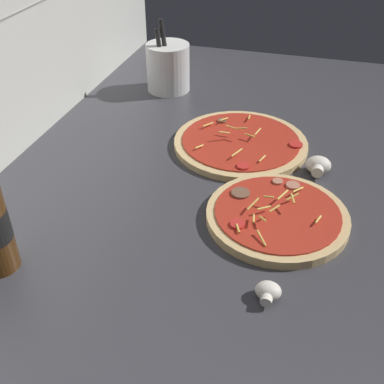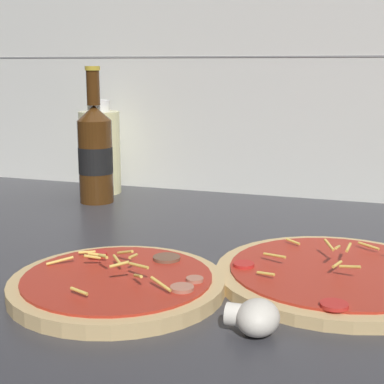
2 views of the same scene
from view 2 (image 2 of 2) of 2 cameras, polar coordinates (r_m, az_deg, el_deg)
name	(u,v)px [view 2 (image 2 of 2)]	position (r cm, az deg, el deg)	size (l,w,h in cm)	color
counter_slab	(190,274)	(78.91, -0.19, -7.98)	(160.00, 90.00, 2.50)	#38383D
tile_backsplash	(263,57)	(118.07, 6.94, 12.91)	(160.00, 1.13, 60.00)	silver
pizza_near	(118,284)	(70.03, -7.21, -8.84)	(25.22, 25.22, 4.71)	tan
pizza_far	(336,275)	(74.80, 13.77, -7.82)	(29.48, 29.48, 4.83)	tan
beer_bottle	(95,153)	(113.46, -9.35, 3.79)	(6.56, 6.56, 25.73)	#47280F
oil_bottle	(100,151)	(121.98, -8.91, 3.98)	(8.28, 8.28, 18.99)	beige
mushroom_right	(255,317)	(59.36, 6.14, -11.98)	(5.35, 5.09, 3.57)	white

